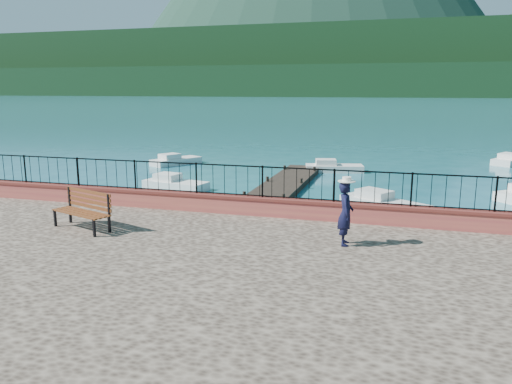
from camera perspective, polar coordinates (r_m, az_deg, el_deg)
The scene contains 14 objects.
ground at distance 12.56m, azimuth -2.59°, elevation -12.16°, with size 2000.00×2000.00×0.00m, color #19596B.
parapet at distance 15.45m, azimuth 1.80°, elevation -1.70°, with size 28.00×0.46×0.58m, color #C25C46.
railing at distance 15.29m, azimuth 1.82°, elevation 1.08°, with size 27.00×0.05×0.95m, color black.
dock at distance 24.07m, azimuth 2.14°, elevation -0.06°, with size 2.00×16.00×0.30m, color #2D231C.
far_forest at distance 310.89m, azimuth 15.99°, elevation 12.09°, with size 900.00×60.00×18.00m, color black.
foothills at distance 371.25m, azimuth 16.21°, elevation 13.97°, with size 900.00×120.00×44.00m, color black.
park_bench at distance 14.83m, azimuth -19.20°, elevation -2.83°, with size 2.04×1.24×1.08m.
person at distance 12.71m, azimuth 10.20°, elevation -2.43°, with size 0.59×0.39×1.63m, color black.
hat at distance 12.52m, azimuth 10.34°, elevation 1.44°, with size 0.44×0.44×0.12m, color white.
boat_0 at distance 25.88m, azimuth -9.18°, elevation 1.20°, with size 3.36×1.30×0.80m, color white.
boat_1 at distance 21.89m, azimuth 14.61°, elevation -0.97°, with size 4.00×1.30×0.80m, color silver.
boat_3 at distance 34.33m, azimuth -9.11°, elevation 3.79°, with size 3.48×1.30×0.80m, color silver.
boat_4 at distance 31.29m, azimuth 8.94°, elevation 3.03°, with size 3.49×1.30×0.80m, color silver.
boat_5 at distance 38.44m, azimuth 27.22°, elevation 3.48°, with size 3.78×1.30×0.80m, color silver.
Camera 1 is at (3.75, -10.84, 5.10)m, focal length 35.00 mm.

